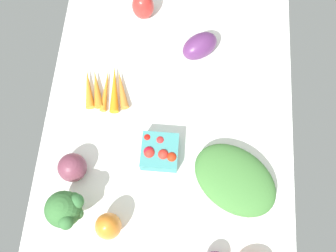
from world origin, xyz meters
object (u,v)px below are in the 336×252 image
Objects in this scene: carrot_bunch at (105,88)px; leafy_greens_clump at (235,179)px; bell_pepper_red at (143,6)px; red_onion_center at (72,167)px; broccoli_head at (65,209)px; bell_pepper_orange at (108,226)px; berry_basket at (159,152)px; eggplant at (200,46)px.

leafy_greens_clump is at bearing -122.55° from carrot_bunch.
leafy_greens_clump is at bearing -150.07° from bell_pepper_red.
red_onion_center is 12.89cm from broccoli_head.
leafy_greens_clump is 47.08cm from broccoli_head.
bell_pepper_orange is (-41.70, -7.01, 3.56)cm from carrot_bunch.
eggplant reaches higher than berry_basket.
bell_pepper_red is (48.57, 9.55, 1.84)cm from berry_basket.
carrot_bunch is 32.90cm from eggplant.
red_onion_center is at bearing 168.36° from carrot_bunch.
bell_pepper_red is at bearing -17.47° from carrot_bunch.
leafy_greens_clump is at bearing -89.50° from red_onion_center.
leafy_greens_clump reaches higher than berry_basket.
red_onion_center reaches higher than leafy_greens_clump.
bell_pepper_orange is 61.67cm from eggplant.
broccoli_head is (3.14, 11.30, 3.45)cm from bell_pepper_orange.
bell_pepper_red is at bearing 29.93° from leafy_greens_clump.
eggplant is (35.64, -9.94, 0.88)cm from berry_basket.
broccoli_head is (-38.56, 4.29, 7.01)cm from carrot_bunch.
broccoli_head is at bearing 105.51° from leafy_greens_clump.
bell_pepper_orange is at bearing -170.46° from carrot_bunch.
broccoli_head is (-12.11, -1.15, 4.25)cm from red_onion_center.
carrot_bunch is (26.45, -5.45, -2.76)cm from red_onion_center.
berry_basket is 0.87× the size of eggplant.
red_onion_center is at bearing 90.50° from leafy_greens_clump.
red_onion_center is at bearing 105.87° from berry_basket.
bell_pepper_red is (55.03, 31.69, 1.57)cm from leafy_greens_clump.
eggplant is (-12.93, -19.49, -0.96)cm from bell_pepper_red.
broccoli_head reaches higher than berry_basket.
red_onion_center is at bearing 14.49° from eggplant.
red_onion_center is 54.46cm from eggplant.
berry_basket is 1.08× the size of bell_pepper_orange.
carrot_bunch is at bearing 162.53° from bell_pepper_red.
bell_pepper_orange is at bearing 32.69° from eggplant.
bell_pepper_red is (67.54, -13.42, -3.52)cm from broccoli_head.
broccoli_head reaches higher than bell_pepper_orange.
bell_pepper_orange is (-15.25, -12.46, 0.80)cm from red_onion_center.
bell_pepper_orange reaches higher than carrot_bunch.
bell_pepper_red is (70.68, -2.11, -0.07)cm from bell_pepper_orange.
broccoli_head is at bearing 22.12° from eggplant.
bell_pepper_orange reaches higher than leafy_greens_clump.
red_onion_center is 0.51× the size of carrot_bunch.
leafy_greens_clump is at bearing -65.15° from bell_pepper_orange.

